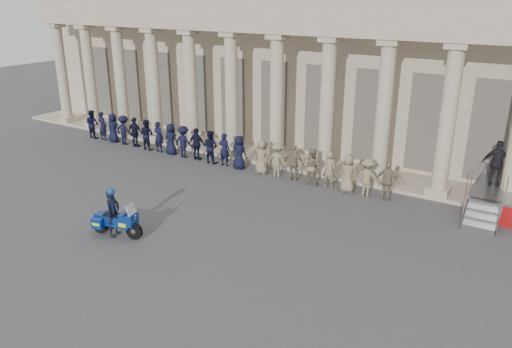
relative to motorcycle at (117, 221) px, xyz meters
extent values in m
plane|color=#414144|center=(2.17, 1.60, -0.56)|extent=(90.00, 90.00, 0.00)
cube|color=tan|center=(2.17, 16.60, 3.94)|extent=(40.00, 10.00, 9.00)
cube|color=tan|center=(2.17, 10.40, -0.49)|extent=(40.00, 2.60, 0.15)
cube|color=tan|center=(2.17, 9.60, 6.23)|extent=(35.80, 1.00, 1.00)
cube|color=tan|center=(-14.73, 9.60, -0.26)|extent=(0.90, 0.90, 0.30)
cylinder|color=tan|center=(-14.73, 9.60, 2.69)|extent=(0.64, 0.64, 5.60)
cube|color=tan|center=(-14.73, 9.60, 5.61)|extent=(0.85, 0.85, 0.24)
cube|color=tan|center=(-12.13, 9.60, -0.26)|extent=(0.90, 0.90, 0.30)
cylinder|color=tan|center=(-12.13, 9.60, 2.69)|extent=(0.64, 0.64, 5.60)
cube|color=tan|center=(-12.13, 9.60, 5.61)|extent=(0.85, 0.85, 0.24)
cube|color=tan|center=(-9.53, 9.60, -0.26)|extent=(0.90, 0.90, 0.30)
cylinder|color=tan|center=(-9.53, 9.60, 2.69)|extent=(0.64, 0.64, 5.60)
cube|color=tan|center=(-9.53, 9.60, 5.61)|extent=(0.85, 0.85, 0.24)
cube|color=tan|center=(-6.93, 9.60, -0.26)|extent=(0.90, 0.90, 0.30)
cylinder|color=tan|center=(-6.93, 9.60, 2.69)|extent=(0.64, 0.64, 5.60)
cube|color=tan|center=(-6.93, 9.60, 5.61)|extent=(0.85, 0.85, 0.24)
cube|color=tan|center=(-4.33, 9.60, -0.26)|extent=(0.90, 0.90, 0.30)
cylinder|color=tan|center=(-4.33, 9.60, 2.69)|extent=(0.64, 0.64, 5.60)
cube|color=tan|center=(-4.33, 9.60, 5.61)|extent=(0.85, 0.85, 0.24)
cube|color=tan|center=(-1.73, 9.60, -0.26)|extent=(0.90, 0.90, 0.30)
cylinder|color=tan|center=(-1.73, 9.60, 2.69)|extent=(0.64, 0.64, 5.60)
cube|color=tan|center=(-1.73, 9.60, 5.61)|extent=(0.85, 0.85, 0.24)
cube|color=tan|center=(0.87, 9.60, -0.26)|extent=(0.90, 0.90, 0.30)
cylinder|color=tan|center=(0.87, 9.60, 2.69)|extent=(0.64, 0.64, 5.60)
cube|color=tan|center=(0.87, 9.60, 5.61)|extent=(0.85, 0.85, 0.24)
cube|color=tan|center=(3.47, 9.60, -0.26)|extent=(0.90, 0.90, 0.30)
cylinder|color=tan|center=(3.47, 9.60, 2.69)|extent=(0.64, 0.64, 5.60)
cube|color=tan|center=(3.47, 9.60, 5.61)|extent=(0.85, 0.85, 0.24)
cube|color=tan|center=(6.07, 9.60, -0.26)|extent=(0.90, 0.90, 0.30)
cylinder|color=tan|center=(6.07, 9.60, 2.69)|extent=(0.64, 0.64, 5.60)
cube|color=tan|center=(6.07, 9.60, 5.61)|extent=(0.85, 0.85, 0.24)
cube|color=tan|center=(8.67, 9.60, -0.26)|extent=(0.90, 0.90, 0.30)
cylinder|color=tan|center=(8.67, 9.60, 2.69)|extent=(0.64, 0.64, 5.60)
cube|color=tan|center=(8.67, 9.60, 5.61)|extent=(0.85, 0.85, 0.24)
cube|color=tan|center=(11.27, 9.60, -0.26)|extent=(0.90, 0.90, 0.30)
cube|color=black|center=(-13.43, 11.62, 1.99)|extent=(1.30, 0.12, 4.20)
cube|color=black|center=(-10.83, 11.62, 1.99)|extent=(1.30, 0.12, 4.20)
cube|color=black|center=(-8.23, 11.62, 1.99)|extent=(1.30, 0.12, 4.20)
cube|color=black|center=(-5.63, 11.62, 1.99)|extent=(1.30, 0.12, 4.20)
cube|color=black|center=(-3.03, 11.62, 1.99)|extent=(1.30, 0.12, 4.20)
cube|color=black|center=(-0.43, 11.62, 1.99)|extent=(1.30, 0.12, 4.20)
cube|color=black|center=(2.17, 11.62, 1.99)|extent=(1.30, 0.12, 4.20)
cube|color=black|center=(4.77, 11.62, 1.99)|extent=(1.30, 0.12, 4.20)
cube|color=black|center=(7.37, 11.62, 1.99)|extent=(1.30, 0.12, 4.20)
cube|color=black|center=(9.97, 11.62, 1.99)|extent=(1.30, 0.12, 4.20)
imported|color=black|center=(-10.64, 8.15, 0.26)|extent=(0.80, 0.63, 1.65)
imported|color=black|center=(-9.79, 8.15, 0.26)|extent=(0.60, 0.40, 1.65)
imported|color=black|center=(-8.93, 8.15, 0.26)|extent=(0.81, 0.53, 1.65)
imported|color=black|center=(-8.07, 8.15, 0.26)|extent=(1.07, 0.61, 1.65)
imported|color=black|center=(-7.21, 8.15, 0.26)|extent=(0.97, 0.40, 1.65)
imported|color=black|center=(-6.35, 8.15, 0.26)|extent=(0.80, 0.63, 1.65)
imported|color=black|center=(-5.49, 8.15, 0.26)|extent=(0.60, 0.40, 1.65)
imported|color=black|center=(-4.63, 8.15, 0.26)|extent=(0.81, 0.53, 1.65)
imported|color=black|center=(-3.77, 8.15, 0.26)|extent=(1.07, 0.61, 1.65)
imported|color=black|center=(-2.91, 8.15, 0.26)|extent=(0.97, 0.40, 1.65)
imported|color=black|center=(-2.05, 8.15, 0.26)|extent=(0.80, 0.63, 1.65)
imported|color=black|center=(-1.19, 8.15, 0.26)|extent=(0.60, 0.40, 1.65)
imported|color=black|center=(-0.33, 8.15, 0.26)|extent=(0.81, 0.53, 1.65)
imported|color=#807158|center=(0.93, 8.15, 0.26)|extent=(0.81, 0.53, 1.65)
imported|color=#807158|center=(1.79, 8.15, 0.26)|extent=(1.07, 0.61, 1.65)
imported|color=#807158|center=(2.65, 8.15, 0.26)|extent=(0.97, 0.40, 1.65)
imported|color=#807158|center=(3.51, 8.15, 0.26)|extent=(0.80, 0.63, 1.65)
imported|color=#807158|center=(4.37, 8.15, 0.26)|extent=(0.60, 0.40, 1.65)
imported|color=#807158|center=(5.23, 8.15, 0.26)|extent=(0.81, 0.53, 1.65)
imported|color=#807158|center=(6.08, 8.15, 0.26)|extent=(1.07, 0.61, 1.65)
imported|color=#807158|center=(6.94, 8.15, 0.26)|extent=(0.97, 0.40, 1.65)
cube|color=maroon|center=(10.09, 9.53, -0.16)|extent=(0.04, 3.17, 0.80)
cube|color=gray|center=(10.67, 7.04, -0.45)|extent=(1.10, 0.28, 0.22)
cube|color=gray|center=(10.67, 7.32, -0.23)|extent=(1.10, 0.28, 0.22)
cube|color=gray|center=(10.67, 7.60, 0.00)|extent=(1.10, 0.28, 0.22)
cube|color=gray|center=(10.67, 7.88, 0.22)|extent=(1.10, 0.28, 0.22)
imported|color=black|center=(10.69, 9.73, 1.25)|extent=(1.07, 0.44, 1.82)
cylinder|color=black|center=(0.67, 0.13, -0.25)|extent=(0.63, 0.25, 0.62)
cylinder|color=black|center=(-0.71, -0.15, -0.25)|extent=(0.63, 0.25, 0.62)
cube|color=navy|center=(0.03, 0.00, 0.02)|extent=(1.13, 0.60, 0.36)
cube|color=navy|center=(0.49, 0.10, 0.17)|extent=(0.60, 0.58, 0.42)
cube|color=silver|center=(0.49, 0.10, -0.05)|extent=(0.26, 0.32, 0.11)
cube|color=#B2BFCC|center=(0.64, 0.13, 0.49)|extent=(0.28, 0.46, 0.50)
cube|color=black|center=(-0.16, -0.03, 0.21)|extent=(0.66, 0.43, 0.09)
cube|color=navy|center=(-0.66, -0.14, 0.09)|extent=(0.39, 0.38, 0.21)
cube|color=navy|center=(-0.51, -0.41, -0.05)|extent=(0.45, 0.29, 0.37)
cube|color=#E5F60C|center=(-0.51, -0.41, -0.05)|extent=(0.32, 0.28, 0.09)
cube|color=navy|center=(-0.63, 0.18, -0.05)|extent=(0.45, 0.29, 0.37)
cube|color=#E5F60C|center=(-0.63, 0.18, -0.05)|extent=(0.32, 0.28, 0.09)
cylinder|color=silver|center=(-0.48, 0.13, -0.28)|extent=(0.57, 0.20, 0.09)
cylinder|color=black|center=(0.49, 0.10, 0.39)|extent=(0.16, 0.65, 0.03)
imported|color=black|center=(-0.11, -0.02, 0.29)|extent=(0.52, 0.69, 1.70)
sphere|color=navy|center=(-0.11, -0.02, 1.09)|extent=(0.28, 0.28, 0.28)
camera|label=1|loc=(12.46, -10.75, 7.50)|focal=35.00mm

